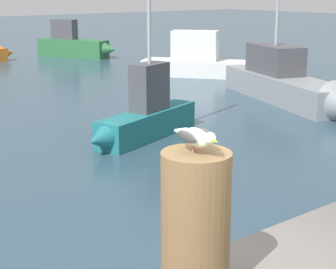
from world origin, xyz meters
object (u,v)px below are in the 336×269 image
object	(u,v)px
seagull	(197,137)
mooring_post	(196,221)
boat_grey	(293,85)
boat_white	(218,63)
boat_green	(76,45)
boat_teal	(143,115)

from	to	relation	value
seagull	mooring_post	bearing A→B (deg)	79.83
boat_grey	boat_white	bearing A→B (deg)	70.16
boat_white	boat_grey	xyz separation A→B (m)	(-1.76, -4.87, 0.02)
boat_grey	boat_green	distance (m)	13.36
mooring_post	boat_grey	bearing A→B (deg)	36.45
mooring_post	boat_green	size ratio (longest dim) A/B	0.20
mooring_post	boat_green	bearing A→B (deg)	62.27
boat_teal	boat_grey	size ratio (longest dim) A/B	0.78
mooring_post	seagull	distance (m)	0.49
mooring_post	boat_grey	size ratio (longest dim) A/B	0.13
mooring_post	boat_grey	distance (m)	13.02
mooring_post	boat_teal	xyz separation A→B (m)	(4.89, 7.25, -1.38)
boat_white	boat_green	size ratio (longest dim) A/B	1.26
boat_green	boat_grey	bearing A→B (deg)	-92.77
boat_teal	boat_grey	bearing A→B (deg)	4.58
boat_grey	boat_teal	bearing A→B (deg)	-175.42
seagull	boat_green	xyz separation A→B (m)	(11.06, 21.04, -1.84)
mooring_post	boat_green	distance (m)	23.80
boat_white	seagull	bearing A→B (deg)	-134.09
boat_white	boat_teal	world-z (taller)	boat_teal
boat_teal	boat_green	size ratio (longest dim) A/B	1.19
boat_grey	mooring_post	bearing A→B (deg)	-143.55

